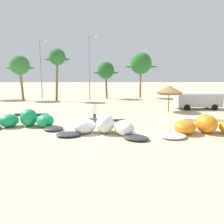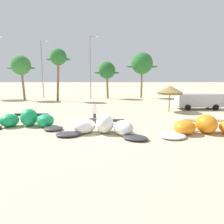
% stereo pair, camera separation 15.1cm
% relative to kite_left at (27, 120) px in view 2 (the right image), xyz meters
% --- Properties ---
extents(ground_plane, '(260.00, 260.00, 0.00)m').
position_rel_kite_left_xyz_m(ground_plane, '(5.16, -1.12, -0.52)').
color(ground_plane, beige).
extents(kite_left, '(6.38, 2.98, 1.35)m').
position_rel_kite_left_xyz_m(kite_left, '(0.00, 0.00, 0.00)').
color(kite_left, '#333338').
rests_on(kite_left, ground).
extents(kite_left_of_center, '(6.20, 3.48, 1.31)m').
position_rel_kite_left_xyz_m(kite_left_of_center, '(5.94, -2.10, -0.02)').
color(kite_left_of_center, '#333338').
rests_on(kite_left_of_center, ground).
extents(kite_center, '(7.07, 3.50, 1.27)m').
position_rel_kite_left_xyz_m(kite_center, '(12.94, -2.23, -0.03)').
color(kite_center, white).
rests_on(kite_center, ground).
extents(beach_umbrella_near_van, '(2.80, 2.80, 2.87)m').
position_rel_kite_left_xyz_m(beach_umbrella_near_van, '(12.88, 6.88, 1.89)').
color(beach_umbrella_near_van, brown).
rests_on(beach_umbrella_near_van, ground).
extents(parked_van, '(5.30, 2.27, 1.84)m').
position_rel_kite_left_xyz_m(parked_van, '(16.73, 8.64, 0.58)').
color(parked_van, '#B2B7BC').
rests_on(parked_van, ground).
extents(person_near_kites, '(0.36, 0.24, 1.62)m').
position_rel_kite_left_xyz_m(person_near_kites, '(5.09, 1.04, 0.30)').
color(person_near_kites, '#383842').
rests_on(person_near_kites, ground).
extents(palm_left, '(4.63, 3.09, 7.19)m').
position_rel_kite_left_xyz_m(palm_left, '(-7.91, 18.45, 5.05)').
color(palm_left, '#7F6647').
rests_on(palm_left, ground).
extents(palm_left_of_gap, '(3.83, 2.55, 8.13)m').
position_rel_kite_left_xyz_m(palm_left_of_gap, '(-1.66, 17.53, 6.16)').
color(palm_left_of_gap, brown).
rests_on(palm_left_of_gap, ground).
extents(palm_center_left, '(4.41, 2.94, 6.41)m').
position_rel_kite_left_xyz_m(palm_center_left, '(5.82, 21.26, 4.34)').
color(palm_center_left, brown).
rests_on(palm_center_left, ground).
extents(palm_center_right, '(5.79, 3.86, 8.11)m').
position_rel_kite_left_xyz_m(palm_center_right, '(12.13, 22.43, 5.61)').
color(palm_center_right, '#7F6647').
rests_on(palm_center_right, ground).
extents(lamppost_west_center, '(1.45, 0.24, 10.10)m').
position_rel_kite_left_xyz_m(lamppost_west_center, '(-5.72, 22.38, 5.04)').
color(lamppost_west_center, gray).
rests_on(lamppost_west_center, ground).
extents(lamppost_east_center, '(1.60, 0.24, 10.45)m').
position_rel_kite_left_xyz_m(lamppost_east_center, '(3.17, 19.95, 5.23)').
color(lamppost_east_center, gray).
rests_on(lamppost_east_center, ground).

